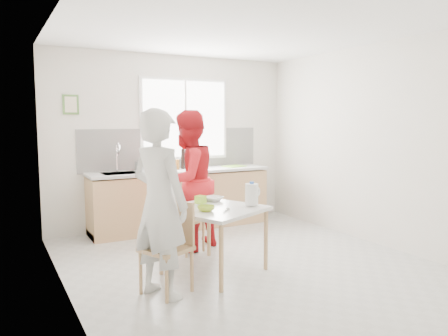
# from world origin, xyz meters

# --- Properties ---
(ground) EXTENTS (4.50, 4.50, 0.00)m
(ground) POSITION_xyz_m (0.00, 0.00, 0.00)
(ground) COLOR #B7B7B2
(ground) RESTS_ON ground
(room_shell) EXTENTS (4.50, 4.50, 4.50)m
(room_shell) POSITION_xyz_m (0.00, 0.00, 1.64)
(room_shell) COLOR silver
(room_shell) RESTS_ON ground
(window) EXTENTS (1.50, 0.06, 1.30)m
(window) POSITION_xyz_m (0.20, 2.23, 1.70)
(window) COLOR white
(window) RESTS_ON room_shell
(backsplash) EXTENTS (3.00, 0.02, 0.65)m
(backsplash) POSITION_xyz_m (0.00, 2.24, 1.23)
(backsplash) COLOR white
(backsplash) RESTS_ON room_shell
(picture_frame) EXTENTS (0.22, 0.03, 0.28)m
(picture_frame) POSITION_xyz_m (-1.55, 2.23, 1.90)
(picture_frame) COLOR #51813A
(picture_frame) RESTS_ON room_shell
(kitchen_counter) EXTENTS (2.84, 0.64, 1.37)m
(kitchen_counter) POSITION_xyz_m (-0.00, 1.95, 0.42)
(kitchen_counter) COLOR tan
(kitchen_counter) RESTS_ON ground
(dining_table) EXTENTS (1.25, 1.25, 0.72)m
(dining_table) POSITION_xyz_m (-0.46, -0.08, 0.65)
(dining_table) COLOR silver
(dining_table) RESTS_ON ground
(chair_left) EXTENTS (0.54, 0.54, 0.89)m
(chair_left) POSITION_xyz_m (-1.08, -0.36, 0.49)
(chair_left) COLOR tan
(chair_left) RESTS_ON ground
(chair_far) EXTENTS (0.51, 0.51, 0.83)m
(chair_far) POSITION_xyz_m (-0.48, 0.81, 0.46)
(chair_far) COLOR tan
(chair_far) RESTS_ON ground
(person_white) EXTENTS (0.66, 0.77, 1.79)m
(person_white) POSITION_xyz_m (-1.21, -0.42, 0.90)
(person_white) COLOR white
(person_white) RESTS_ON ground
(person_red) EXTENTS (1.08, 0.99, 1.81)m
(person_red) POSITION_xyz_m (-0.36, 0.86, 0.90)
(person_red) COLOR red
(person_red) RESTS_ON ground
(bowl_green) EXTENTS (0.25, 0.25, 0.06)m
(bowl_green) POSITION_xyz_m (-0.62, -0.20, 0.75)
(bowl_green) COLOR #9EC22C
(bowl_green) RESTS_ON dining_table
(bowl_white) EXTENTS (0.29, 0.29, 0.05)m
(bowl_white) POSITION_xyz_m (-0.29, 0.28, 0.75)
(bowl_white) COLOR silver
(bowl_white) RESTS_ON dining_table
(milk_jug) EXTENTS (0.20, 0.15, 0.26)m
(milk_jug) POSITION_xyz_m (-0.05, -0.20, 0.86)
(milk_jug) COLOR white
(milk_jug) RESTS_ON dining_table
(green_box) EXTENTS (0.13, 0.13, 0.09)m
(green_box) POSITION_xyz_m (-0.48, 0.22, 0.77)
(green_box) COLOR #9CD430
(green_box) RESTS_ON dining_table
(spoon) EXTENTS (0.12, 0.12, 0.01)m
(spoon) POSITION_xyz_m (-0.44, -0.31, 0.73)
(spoon) COLOR #A5A5AA
(spoon) RESTS_ON dining_table
(cutting_board) EXTENTS (0.40, 0.33, 0.01)m
(cutting_board) POSITION_xyz_m (0.95, 1.94, 0.93)
(cutting_board) COLOR #82D130
(cutting_board) RESTS_ON kitchen_counter
(wine_bottle_a) EXTENTS (0.07, 0.07, 0.32)m
(wine_bottle_a) POSITION_xyz_m (0.07, 2.03, 1.08)
(wine_bottle_a) COLOR black
(wine_bottle_a) RESTS_ON kitchen_counter
(wine_bottle_b) EXTENTS (0.07, 0.07, 0.30)m
(wine_bottle_b) POSITION_xyz_m (0.09, 2.04, 1.07)
(wine_bottle_b) COLOR black
(wine_bottle_b) RESTS_ON kitchen_counter
(jar_amber) EXTENTS (0.06, 0.06, 0.16)m
(jar_amber) POSITION_xyz_m (-0.04, 1.99, 1.00)
(jar_amber) COLOR brown
(jar_amber) RESTS_ON kitchen_counter
(soap_bottle) EXTENTS (0.09, 0.10, 0.20)m
(soap_bottle) POSITION_xyz_m (-0.59, 2.15, 1.02)
(soap_bottle) COLOR #999999
(soap_bottle) RESTS_ON kitchen_counter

